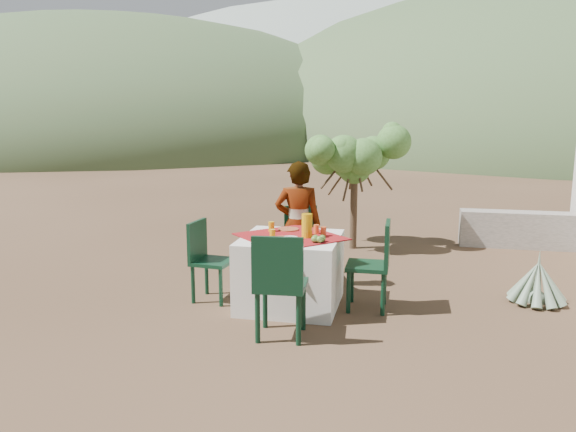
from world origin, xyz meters
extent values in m
plane|color=#3C2A1B|center=(0.00, 0.00, 0.00)|extent=(160.00, 160.00, 0.00)
cube|color=white|center=(0.30, 0.09, 0.38)|extent=(1.02, 1.02, 0.75)
cube|color=maroon|center=(0.30, 0.09, 0.76)|extent=(1.30, 1.30, 0.01)
cylinder|color=black|center=(0.13, 0.86, 0.22)|extent=(0.04, 0.04, 0.44)
cylinder|color=black|center=(0.45, 0.96, 0.22)|extent=(0.04, 0.04, 0.44)
cylinder|color=black|center=(0.03, 1.17, 0.22)|extent=(0.04, 0.04, 0.44)
cylinder|color=black|center=(0.34, 1.28, 0.22)|extent=(0.04, 0.04, 0.44)
cube|color=black|center=(0.24, 1.07, 0.44)|extent=(0.52, 0.52, 0.04)
cube|color=black|center=(0.18, 1.25, 0.68)|extent=(0.40, 0.17, 0.43)
cylinder|color=black|center=(0.56, -0.56, 0.24)|extent=(0.05, 0.05, 0.49)
cylinder|color=black|center=(0.19, -0.59, 0.24)|extent=(0.05, 0.05, 0.49)
cylinder|color=black|center=(0.58, -0.93, 0.24)|extent=(0.05, 0.05, 0.49)
cylinder|color=black|center=(0.22, -0.96, 0.24)|extent=(0.05, 0.05, 0.49)
cube|color=black|center=(0.39, -0.76, 0.49)|extent=(0.49, 0.49, 0.04)
cube|color=black|center=(0.40, -0.97, 0.75)|extent=(0.46, 0.08, 0.48)
cylinder|color=black|center=(-0.42, -0.11, 0.22)|extent=(0.04, 0.04, 0.44)
cylinder|color=black|center=(-0.39, 0.22, 0.22)|extent=(0.04, 0.04, 0.44)
cylinder|color=black|center=(-0.75, -0.08, 0.22)|extent=(0.04, 0.04, 0.44)
cylinder|color=black|center=(-0.72, 0.25, 0.22)|extent=(0.04, 0.04, 0.44)
cube|color=black|center=(-0.57, 0.07, 0.44)|extent=(0.45, 0.45, 0.04)
cube|color=black|center=(-0.75, 0.09, 0.67)|extent=(0.08, 0.41, 0.43)
cylinder|color=black|center=(0.93, 0.33, 0.23)|extent=(0.05, 0.05, 0.46)
cylinder|color=black|center=(0.93, -0.02, 0.23)|extent=(0.05, 0.05, 0.46)
cylinder|color=black|center=(1.28, 0.33, 0.23)|extent=(0.05, 0.05, 0.46)
cylinder|color=black|center=(1.28, -0.02, 0.23)|extent=(0.05, 0.05, 0.46)
cube|color=black|center=(1.10, 0.15, 0.46)|extent=(0.44, 0.44, 0.04)
cube|color=black|center=(1.30, 0.15, 0.71)|extent=(0.04, 0.43, 0.45)
imported|color=#8C6651|center=(0.24, 0.76, 0.75)|extent=(0.60, 0.44, 1.50)
cylinder|color=#4F3C27|center=(0.69, 2.80, 0.62)|extent=(0.11, 0.11, 1.24)
sphere|color=#3A6726|center=(0.69, 2.80, 1.24)|extent=(0.53, 0.53, 0.53)
sphere|color=#3A6726|center=(1.18, 2.80, 1.37)|extent=(0.49, 0.49, 0.49)
sphere|color=#3A6726|center=(0.25, 2.89, 1.33)|extent=(0.46, 0.46, 0.46)
sphere|color=#3A6726|center=(0.78, 3.29, 1.41)|extent=(0.48, 0.48, 0.48)
sphere|color=#3A6726|center=(0.74, 2.36, 1.28)|extent=(0.42, 0.42, 0.42)
sphere|color=gray|center=(2.90, 0.73, 0.04)|extent=(0.21, 0.21, 0.21)
cone|color=gray|center=(2.90, 0.73, 0.31)|extent=(0.11, 0.11, 0.59)
cone|color=gray|center=(3.03, 0.74, 0.24)|extent=(0.37, 0.15, 0.50)
cone|color=gray|center=(3.00, 0.82, 0.24)|extent=(0.30, 0.29, 0.52)
cone|color=gray|center=(2.92, 0.86, 0.24)|extent=(0.16, 0.36, 0.51)
cone|color=gray|center=(2.84, 0.85, 0.24)|extent=(0.23, 0.34, 0.52)
cone|color=gray|center=(2.78, 0.79, 0.24)|extent=(0.34, 0.24, 0.52)
cone|color=gray|center=(2.77, 0.71, 0.24)|extent=(0.37, 0.15, 0.50)
cone|color=gray|center=(2.80, 0.63, 0.24)|extent=(0.30, 0.29, 0.52)
cone|color=gray|center=(2.88, 0.59, 0.24)|extent=(0.16, 0.36, 0.51)
cone|color=gray|center=(2.96, 0.61, 0.24)|extent=(0.23, 0.34, 0.52)
cone|color=gray|center=(3.02, 0.66, 0.24)|extent=(0.34, 0.24, 0.52)
cube|color=gray|center=(3.60, 3.40, 0.28)|extent=(2.60, 0.35, 0.55)
ellipsoid|color=#37542F|center=(-18.00, 30.00, 0.00)|extent=(40.00, 40.00, 16.00)
ellipsoid|color=#37542F|center=(12.00, 36.00, 0.00)|extent=(48.00, 48.00, 20.00)
ellipsoid|color=gray|center=(-4.00, 52.00, 0.00)|extent=(60.00, 60.00, 24.00)
cylinder|color=brown|center=(0.21, 0.39, 0.77)|extent=(0.23, 0.23, 0.01)
cylinder|color=brown|center=(0.25, -0.09, 0.77)|extent=(0.23, 0.23, 0.01)
cylinder|color=#DA9F0D|center=(0.04, 0.27, 0.82)|extent=(0.07, 0.07, 0.11)
cylinder|color=#DA9F0D|center=(0.14, -0.07, 0.81)|extent=(0.06, 0.06, 0.10)
cylinder|color=#DA9F0D|center=(0.48, 0.06, 0.89)|extent=(0.11, 0.11, 0.25)
cylinder|color=brown|center=(0.37, -0.27, 0.77)|extent=(0.22, 0.22, 0.01)
cylinder|color=white|center=(0.37, -0.27, 0.80)|extent=(0.15, 0.15, 0.06)
cylinder|color=#EE5B2A|center=(0.63, 0.16, 0.81)|extent=(0.06, 0.06, 0.10)
cylinder|color=#EE5B2A|center=(0.54, 0.27, 0.81)|extent=(0.06, 0.06, 0.10)
cube|color=white|center=(0.45, 0.19, 0.81)|extent=(0.08, 0.07, 0.09)
sphere|color=#577F2E|center=(0.59, -0.11, 0.80)|extent=(0.07, 0.07, 0.07)
sphere|color=#577F2E|center=(0.66, -0.10, 0.80)|extent=(0.07, 0.07, 0.07)
sphere|color=#577F2E|center=(0.64, -0.16, 0.80)|extent=(0.07, 0.07, 0.07)
sphere|color=#577F2E|center=(0.59, -0.16, 0.80)|extent=(0.07, 0.07, 0.07)
camera|label=1|loc=(1.49, -5.56, 2.05)|focal=35.00mm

